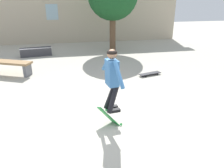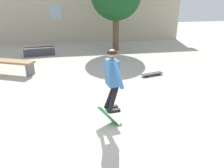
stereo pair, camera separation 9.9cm
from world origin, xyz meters
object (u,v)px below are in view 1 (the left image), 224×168
skateboard_resting (150,73)px  skate_ledge (36,52)px  skateboard_flipping (111,118)px  park_bench (7,64)px  skater (112,76)px

skateboard_resting → skate_ledge: bearing=-55.4°
skate_ledge → skateboard_flipping: size_ratio=2.24×
skate_ledge → park_bench: bearing=-113.9°
skater → skateboard_resting: 3.79m
skate_ledge → skateboard_resting: skate_ledge is taller
skater → skateboard_flipping: bearing=-146.2°
skate_ledge → skateboard_flipping: skateboard_flipping is taller
skateboard_flipping → skateboard_resting: (2.11, 3.02, -0.07)m
skater → skate_ledge: bearing=102.1°
skate_ledge → skateboard_resting: 5.94m
skate_ledge → skateboard_flipping: (2.40, -6.88, -0.07)m
park_bench → skateboard_flipping: (3.15, -4.25, -0.24)m
skateboard_flipping → park_bench: bearing=139.6°
skateboard_flipping → skateboard_resting: size_ratio=0.75×
skate_ledge → skateboard_resting: bearing=-48.7°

